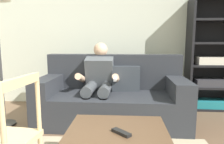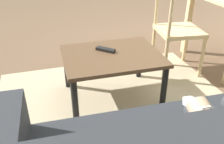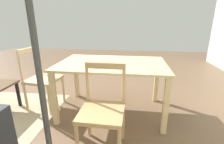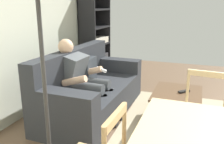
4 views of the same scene
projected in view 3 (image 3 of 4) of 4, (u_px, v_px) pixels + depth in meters
ground_plane at (72, 93)px, 2.97m from camera, size 9.06×9.06×0.00m
dining_table at (112, 70)px, 2.20m from camera, size 1.43×0.91×0.73m
dining_chair_near_wall at (102, 110)px, 1.58m from camera, size 0.43×0.43×0.88m
dining_chair_facing_couch at (42, 79)px, 2.39m from camera, size 0.46×0.46×0.90m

